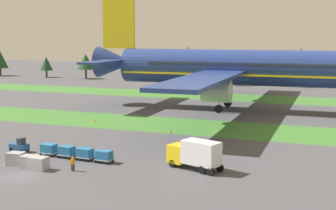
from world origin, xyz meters
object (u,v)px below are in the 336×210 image
at_px(ground_crew_marshaller, 73,163).
at_px(uld_container_3, 39,163).
at_px(baggage_tug, 20,146).
at_px(catering_truck, 195,153).
at_px(cargo_dolly_lead, 49,149).
at_px(cargo_dolly_second, 67,151).
at_px(uld_container_1, 16,159).
at_px(cargo_dolly_third, 85,153).
at_px(cargo_dolly_fourth, 104,156).
at_px(taxiway_marker_1, 170,131).
at_px(taxiway_marker_0, 95,121).
at_px(uld_container_2, 30,162).
at_px(airliner, 236,67).

xyz_separation_m(ground_crew_marshaller, uld_container_3, (-4.10, -0.98, -0.16)).
xyz_separation_m(baggage_tug, uld_container_3, (7.96, -6.75, -0.03)).
distance_m(catering_truck, uld_container_3, 18.72).
height_order(cargo_dolly_lead, cargo_dolly_second, same).
bearing_deg(uld_container_1, cargo_dolly_third, 37.15).
height_order(cargo_dolly_third, cargo_dolly_fourth, same).
distance_m(cargo_dolly_third, taxiway_marker_1, 20.75).
bearing_deg(catering_truck, cargo_dolly_lead, 110.36).
bearing_deg(baggage_tug, catering_truck, -85.44).
relative_size(ground_crew_marshaller, taxiway_marker_1, 3.55).
distance_m(cargo_dolly_second, taxiway_marker_1, 21.30).
distance_m(baggage_tug, cargo_dolly_second, 7.93).
xyz_separation_m(cargo_dolly_second, ground_crew_marshaller, (4.16, -5.18, 0.03)).
bearing_deg(catering_truck, taxiway_marker_1, 47.32).
distance_m(ground_crew_marshaller, taxiway_marker_0, 32.78).
relative_size(taxiway_marker_0, taxiway_marker_1, 0.95).
relative_size(cargo_dolly_second, ground_crew_marshaller, 1.32).
bearing_deg(taxiway_marker_1, ground_crew_marshaller, -96.29).
xyz_separation_m(cargo_dolly_third, uld_container_1, (-6.78, -5.14, -0.12)).
distance_m(catering_truck, taxiway_marker_0, 36.10).
bearing_deg(cargo_dolly_fourth, cargo_dolly_third, 90.00).
height_order(cargo_dolly_fourth, taxiway_marker_1, cargo_dolly_fourth).
relative_size(cargo_dolly_lead, uld_container_2, 1.15).
height_order(cargo_dolly_lead, cargo_dolly_third, same).
height_order(cargo_dolly_third, uld_container_1, uld_container_1).
xyz_separation_m(uld_container_1, taxiway_marker_1, (10.84, 25.48, -0.56)).
distance_m(cargo_dolly_third, taxiway_marker_0, 27.76).
height_order(ground_crew_marshaller, uld_container_3, ground_crew_marshaller).
distance_m(cargo_dolly_fourth, catering_truck, 11.75).
bearing_deg(uld_container_3, taxiway_marker_1, 75.32).
bearing_deg(cargo_dolly_second, cargo_dolly_third, -90.00).
xyz_separation_m(airliner, uld_container_2, (-12.98, -53.04, -8.39)).
distance_m(uld_container_1, taxiway_marker_1, 27.69).
relative_size(airliner, uld_container_3, 39.38).
distance_m(baggage_tug, uld_container_2, 9.01).
bearing_deg(ground_crew_marshaller, taxiway_marker_0, 80.98).
bearing_deg(uld_container_2, uld_container_3, -14.46).
bearing_deg(uld_container_1, taxiway_marker_0, 100.89).
bearing_deg(cargo_dolly_lead, airliner, -12.73).
bearing_deg(uld_container_3, cargo_dolly_fourth, 45.04).
xyz_separation_m(catering_truck, taxiway_marker_1, (-10.49, 19.40, -1.71)).
height_order(ground_crew_marshaller, uld_container_1, ground_crew_marshaller).
height_order(cargo_dolly_lead, uld_container_3, uld_container_3).
bearing_deg(baggage_tug, uld_container_2, -130.51).
height_order(uld_container_1, uld_container_3, uld_container_1).
xyz_separation_m(baggage_tug, catering_truck, (25.33, 0.14, 1.14)).
relative_size(cargo_dolly_fourth, taxiway_marker_0, 4.95).
bearing_deg(cargo_dolly_fourth, cargo_dolly_lead, 90.00).
distance_m(cargo_dolly_fourth, ground_crew_marshaller, 5.02).
height_order(catering_truck, ground_crew_marshaller, catering_truck).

